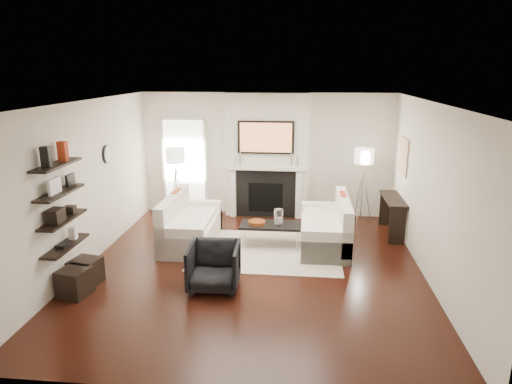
# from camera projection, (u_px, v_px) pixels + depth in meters

# --- Properties ---
(room_envelope) EXTENTS (6.00, 6.00, 6.00)m
(room_envelope) POSITION_uv_depth(u_px,v_px,m) (252.00, 190.00, 7.16)
(room_envelope) COLOR black
(room_envelope) RESTS_ON ground
(chimney_breast) EXTENTS (1.80, 0.25, 2.70)m
(chimney_breast) POSITION_uv_depth(u_px,v_px,m) (266.00, 156.00, 9.93)
(chimney_breast) COLOR silver
(chimney_breast) RESTS_ON floor
(fireplace_surround) EXTENTS (1.30, 0.02, 1.04)m
(fireplace_surround) POSITION_uv_depth(u_px,v_px,m) (266.00, 194.00, 10.01)
(fireplace_surround) COLOR black
(fireplace_surround) RESTS_ON floor
(firebox) EXTENTS (0.75, 0.02, 0.65)m
(firebox) POSITION_uv_depth(u_px,v_px,m) (266.00, 197.00, 10.03)
(firebox) COLOR black
(firebox) RESTS_ON floor
(mantel_pilaster_l) EXTENTS (0.12, 0.08, 1.10)m
(mantel_pilaster_l) POSITION_uv_depth(u_px,v_px,m) (233.00, 193.00, 10.05)
(mantel_pilaster_l) COLOR white
(mantel_pilaster_l) RESTS_ON floor
(mantel_pilaster_r) EXTENTS (0.12, 0.08, 1.10)m
(mantel_pilaster_r) POSITION_uv_depth(u_px,v_px,m) (299.00, 194.00, 9.91)
(mantel_pilaster_r) COLOR white
(mantel_pilaster_r) RESTS_ON floor
(mantel_shelf) EXTENTS (1.70, 0.18, 0.07)m
(mantel_shelf) POSITION_uv_depth(u_px,v_px,m) (266.00, 168.00, 9.81)
(mantel_shelf) COLOR white
(mantel_shelf) RESTS_ON chimney_breast
(tv_body) EXTENTS (1.20, 0.06, 0.70)m
(tv_body) POSITION_uv_depth(u_px,v_px,m) (266.00, 137.00, 9.66)
(tv_body) COLOR black
(tv_body) RESTS_ON chimney_breast
(tv_screen) EXTENTS (1.10, 0.00, 0.62)m
(tv_screen) POSITION_uv_depth(u_px,v_px,m) (266.00, 138.00, 9.63)
(tv_screen) COLOR #BF723F
(tv_screen) RESTS_ON tv_body
(candlestick_l_tall) EXTENTS (0.04, 0.04, 0.30)m
(candlestick_l_tall) POSITION_uv_depth(u_px,v_px,m) (240.00, 159.00, 9.82)
(candlestick_l_tall) COLOR silver
(candlestick_l_tall) RESTS_ON mantel_shelf
(candlestick_l_short) EXTENTS (0.04, 0.04, 0.24)m
(candlestick_l_short) POSITION_uv_depth(u_px,v_px,m) (234.00, 160.00, 9.84)
(candlestick_l_short) COLOR silver
(candlestick_l_short) RESTS_ON mantel_shelf
(candlestick_r_tall) EXTENTS (0.04, 0.04, 0.30)m
(candlestick_r_tall) POSITION_uv_depth(u_px,v_px,m) (291.00, 160.00, 9.72)
(candlestick_r_tall) COLOR silver
(candlestick_r_tall) RESTS_ON mantel_shelf
(candlestick_r_short) EXTENTS (0.04, 0.04, 0.24)m
(candlestick_r_short) POSITION_uv_depth(u_px,v_px,m) (297.00, 162.00, 9.71)
(candlestick_r_short) COLOR silver
(candlestick_r_short) RESTS_ON mantel_shelf
(hallway_panel) EXTENTS (0.90, 0.02, 2.10)m
(hallway_panel) POSITION_uv_depth(u_px,v_px,m) (185.00, 167.00, 10.28)
(hallway_panel) COLOR white
(hallway_panel) RESTS_ON floor
(door_trim_l) EXTENTS (0.06, 0.06, 2.16)m
(door_trim_l) POSITION_uv_depth(u_px,v_px,m) (164.00, 166.00, 10.31)
(door_trim_l) COLOR white
(door_trim_l) RESTS_ON floor
(door_trim_r) EXTENTS (0.06, 0.06, 2.16)m
(door_trim_r) POSITION_uv_depth(u_px,v_px,m) (206.00, 167.00, 10.22)
(door_trim_r) COLOR white
(door_trim_r) RESTS_ON floor
(door_trim_top) EXTENTS (1.02, 0.06, 0.06)m
(door_trim_top) POSITION_uv_depth(u_px,v_px,m) (183.00, 119.00, 9.98)
(door_trim_top) COLOR white
(door_trim_top) RESTS_ON wall_back
(rug) EXTENTS (2.60, 2.00, 0.01)m
(rug) POSITION_uv_depth(u_px,v_px,m) (267.00, 251.00, 8.24)
(rug) COLOR beige
(rug) RESTS_ON floor
(loveseat_left_base) EXTENTS (0.85, 1.80, 0.42)m
(loveseat_left_base) POSITION_uv_depth(u_px,v_px,m) (192.00, 232.00, 8.58)
(loveseat_left_base) COLOR white
(loveseat_left_base) RESTS_ON floor
(loveseat_left_back) EXTENTS (0.18, 1.80, 0.80)m
(loveseat_left_back) POSITION_uv_depth(u_px,v_px,m) (173.00, 216.00, 8.53)
(loveseat_left_back) COLOR white
(loveseat_left_back) RESTS_ON floor
(loveseat_left_arm_n) EXTENTS (0.85, 0.18, 0.60)m
(loveseat_left_arm_n) POSITION_uv_depth(u_px,v_px,m) (180.00, 244.00, 7.78)
(loveseat_left_arm_n) COLOR white
(loveseat_left_arm_n) RESTS_ON floor
(loveseat_left_arm_s) EXTENTS (0.85, 0.18, 0.60)m
(loveseat_left_arm_s) POSITION_uv_depth(u_px,v_px,m) (201.00, 215.00, 9.33)
(loveseat_left_arm_s) COLOR white
(loveseat_left_arm_s) RESTS_ON floor
(loveseat_left_cushion) EXTENTS (0.63, 1.44, 0.10)m
(loveseat_left_cushion) POSITION_uv_depth(u_px,v_px,m) (194.00, 219.00, 8.51)
(loveseat_left_cushion) COLOR white
(loveseat_left_cushion) RESTS_ON loveseat_left_base
(pillow_left_orange) EXTENTS (0.10, 0.42, 0.42)m
(pillow_left_orange) POSITION_uv_depth(u_px,v_px,m) (177.00, 201.00, 8.76)
(pillow_left_orange) COLOR #9F2E13
(pillow_left_orange) RESTS_ON loveseat_left_cushion
(pillow_left_charcoal) EXTENTS (0.10, 0.40, 0.40)m
(pillow_left_charcoal) POSITION_uv_depth(u_px,v_px,m) (168.00, 211.00, 8.19)
(pillow_left_charcoal) COLOR black
(pillow_left_charcoal) RESTS_ON loveseat_left_cushion
(loveseat_right_base) EXTENTS (0.85, 1.80, 0.42)m
(loveseat_right_base) POSITION_uv_depth(u_px,v_px,m) (324.00, 235.00, 8.43)
(loveseat_right_base) COLOR white
(loveseat_right_base) RESTS_ON floor
(loveseat_right_back) EXTENTS (0.18, 1.80, 0.80)m
(loveseat_right_back) POSITION_uv_depth(u_px,v_px,m) (343.00, 220.00, 8.32)
(loveseat_right_back) COLOR white
(loveseat_right_back) RESTS_ON floor
(loveseat_right_arm_n) EXTENTS (0.85, 0.18, 0.60)m
(loveseat_right_arm_n) POSITION_uv_depth(u_px,v_px,m) (326.00, 247.00, 7.63)
(loveseat_right_arm_n) COLOR white
(loveseat_right_arm_n) RESTS_ON floor
(loveseat_right_arm_s) EXTENTS (0.85, 0.18, 0.60)m
(loveseat_right_arm_s) POSITION_uv_depth(u_px,v_px,m) (322.00, 217.00, 9.19)
(loveseat_right_arm_s) COLOR white
(loveseat_right_arm_s) RESTS_ON floor
(loveseat_right_cushion) EXTENTS (0.63, 1.44, 0.10)m
(loveseat_right_cushion) POSITION_uv_depth(u_px,v_px,m) (322.00, 222.00, 8.37)
(loveseat_right_cushion) COLOR white
(loveseat_right_cushion) RESTS_ON loveseat_right_base
(pillow_right_orange) EXTENTS (0.10, 0.42, 0.42)m
(pillow_right_orange) POSITION_uv_depth(u_px,v_px,m) (342.00, 204.00, 8.55)
(pillow_right_orange) COLOR #9F2E13
(pillow_right_orange) RESTS_ON loveseat_right_cushion
(pillow_right_charcoal) EXTENTS (0.10, 0.40, 0.40)m
(pillow_right_charcoal) POSITION_uv_depth(u_px,v_px,m) (345.00, 215.00, 7.98)
(pillow_right_charcoal) COLOR black
(pillow_right_charcoal) RESTS_ON loveseat_right_cushion
(coffee_table) EXTENTS (1.10, 0.55, 0.04)m
(coffee_table) POSITION_uv_depth(u_px,v_px,m) (270.00, 225.00, 8.41)
(coffee_table) COLOR black
(coffee_table) RESTS_ON floor
(coffee_leg_nw) EXTENTS (0.02, 0.02, 0.38)m
(coffee_leg_nw) POSITION_uv_depth(u_px,v_px,m) (242.00, 239.00, 8.30)
(coffee_leg_nw) COLOR silver
(coffee_leg_nw) RESTS_ON floor
(coffee_leg_ne) EXTENTS (0.02, 0.02, 0.38)m
(coffee_leg_ne) POSITION_uv_depth(u_px,v_px,m) (297.00, 241.00, 8.21)
(coffee_leg_ne) COLOR silver
(coffee_leg_ne) RESTS_ON floor
(coffee_leg_sw) EXTENTS (0.02, 0.02, 0.38)m
(coffee_leg_sw) POSITION_uv_depth(u_px,v_px,m) (245.00, 231.00, 8.73)
(coffee_leg_sw) COLOR silver
(coffee_leg_sw) RESTS_ON floor
(coffee_leg_se) EXTENTS (0.02, 0.02, 0.38)m
(coffee_leg_se) POSITION_uv_depth(u_px,v_px,m) (297.00, 232.00, 8.63)
(coffee_leg_se) COLOR silver
(coffee_leg_se) RESTS_ON floor
(hurricane_glass) EXTENTS (0.17, 0.17, 0.30)m
(hurricane_glass) POSITION_uv_depth(u_px,v_px,m) (278.00, 217.00, 8.36)
(hurricane_glass) COLOR white
(hurricane_glass) RESTS_ON coffee_table
(hurricane_candle) EXTENTS (0.09, 0.09, 0.13)m
(hurricane_candle) POSITION_uv_depth(u_px,v_px,m) (278.00, 220.00, 8.37)
(hurricane_candle) COLOR white
(hurricane_candle) RESTS_ON coffee_table
(copper_bowl) EXTENTS (0.31, 0.31, 0.05)m
(copper_bowl) POSITION_uv_depth(u_px,v_px,m) (257.00, 222.00, 8.42)
(copper_bowl) COLOR #B7561E
(copper_bowl) RESTS_ON coffee_table
(armchair) EXTENTS (0.76, 0.72, 0.76)m
(armchair) POSITION_uv_depth(u_px,v_px,m) (214.00, 264.00, 6.77)
(armchair) COLOR black
(armchair) RESTS_ON floor
(lamp_left_post) EXTENTS (0.02, 0.02, 1.20)m
(lamp_left_post) POSITION_uv_depth(u_px,v_px,m) (177.00, 195.00, 9.67)
(lamp_left_post) COLOR silver
(lamp_left_post) RESTS_ON floor
(lamp_left_shade) EXTENTS (0.40, 0.40, 0.30)m
(lamp_left_shade) POSITION_uv_depth(u_px,v_px,m) (175.00, 155.00, 9.45)
(lamp_left_shade) COLOR white
(lamp_left_shade) RESTS_ON lamp_left_post
(lamp_left_leg_a) EXTENTS (0.25, 0.02, 1.23)m
(lamp_left_leg_a) POSITION_uv_depth(u_px,v_px,m) (182.00, 195.00, 9.66)
(lamp_left_leg_a) COLOR silver
(lamp_left_leg_a) RESTS_ON floor
(lamp_left_leg_b) EXTENTS (0.14, 0.22, 1.23)m
(lamp_left_leg_b) POSITION_uv_depth(u_px,v_px,m) (176.00, 194.00, 9.77)
(lamp_left_leg_b) COLOR silver
(lamp_left_leg_b) RESTS_ON floor
(lamp_left_leg_c) EXTENTS (0.14, 0.22, 1.23)m
(lamp_left_leg_c) POSITION_uv_depth(u_px,v_px,m) (173.00, 196.00, 9.59)
(lamp_left_leg_c) COLOR silver
(lamp_left_leg_c) RESTS_ON floor
(lamp_right_post) EXTENTS (0.02, 0.02, 1.20)m
(lamp_right_post) POSITION_uv_depth(u_px,v_px,m) (362.00, 196.00, 9.60)
(lamp_right_post) COLOR silver
(lamp_right_post) RESTS_ON floor
(lamp_right_shade) EXTENTS (0.40, 0.40, 0.30)m
(lamp_right_shade) POSITION_uv_depth(u_px,v_px,m) (364.00, 156.00, 9.38)
(lamp_right_shade) COLOR white
(lamp_right_shade) RESTS_ON lamp_right_post
(lamp_right_leg_a) EXTENTS (0.25, 0.02, 1.23)m
(lamp_right_leg_a) POSITION_uv_depth(u_px,v_px,m) (367.00, 196.00, 9.59)
(lamp_right_leg_a) COLOR silver
(lamp_right_leg_a) RESTS_ON floor
(lamp_right_leg_b) EXTENTS (0.14, 0.22, 1.23)m
(lamp_right_leg_b) POSITION_uv_depth(u_px,v_px,m) (359.00, 194.00, 9.70)
(lamp_right_leg_b) COLOR silver
(lamp_right_leg_b) RESTS_ON floor
(lamp_right_leg_c) EXTENTS (0.14, 0.22, 1.23)m
(lamp_right_leg_c) POSITION_uv_depth(u_px,v_px,m) (360.00, 197.00, 9.52)
(lamp_right_leg_c) COLOR silver
(lamp_right_leg_c) RESTS_ON floor
(console_top) EXTENTS (0.35, 1.20, 0.04)m
(console_top) POSITION_uv_depth(u_px,v_px,m) (393.00, 199.00, 8.91)
(console_top) COLOR black
(console_top) RESTS_ON floor
(console_leg_n) EXTENTS (0.30, 0.04, 0.71)m
(console_leg_n) POSITION_uv_depth(u_px,v_px,m) (397.00, 226.00, 8.48)
(console_leg_n) COLOR black
(console_leg_n) RESTS_ON floor
(console_leg_s) EXTENTS (0.30, 0.04, 0.71)m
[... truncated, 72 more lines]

